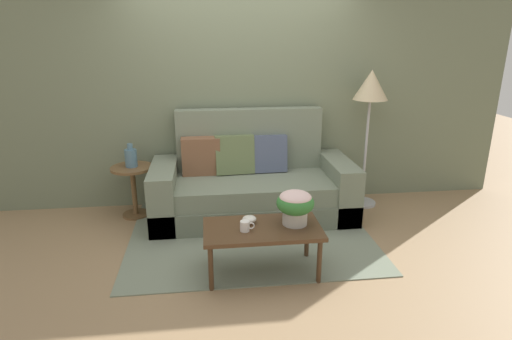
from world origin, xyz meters
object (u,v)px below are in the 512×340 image
Objects in this scene: couch at (251,186)px; potted_plant at (295,204)px; floor_lamp at (370,94)px; coffee_table at (262,232)px; side_table at (133,182)px; snack_bowl at (249,219)px; table_vase at (131,157)px; coffee_mug at (245,226)px.

couch is 1.25m from potted_plant.
potted_plant is (-1.11, -1.33, -0.71)m from floor_lamp.
potted_plant reaches higher than coffee_table.
coffee_table is 1.84m from side_table.
couch is 1.23m from coffee_table.
couch is 3.78× the size of side_table.
coffee_table is 2.16m from floor_lamp.
snack_bowl is 0.47× the size of table_vase.
coffee_mug is 1.00× the size of snack_bowl.
floor_lamp reaches higher than potted_plant.
floor_lamp is at bearing 50.10° from potted_plant.
snack_bowl is (0.05, 0.15, -0.01)m from coffee_mug.
coffee_mug is at bearing -51.57° from side_table.
coffee_table is 1.69× the size of side_table.
floor_lamp reaches higher than table_vase.
floor_lamp is (2.65, 0.02, 0.91)m from side_table.
potted_plant reaches higher than side_table.
couch reaches higher than table_vase.
coffee_table is at bearing -173.29° from potted_plant.
coffee_mug is at bearing -108.23° from snack_bowl.
table_vase reaches higher than coffee_table.
snack_bowl is at bearing 135.42° from coffee_table.
side_table is (-1.30, 0.12, 0.06)m from couch.
couch is 8.51× the size of table_vase.
snack_bowl is (1.15, -1.25, 0.06)m from side_table.
potted_plant is 2.02m from table_vase.
floor_lamp is at bearing 0.50° from table_vase.
table_vase is (-1.15, 1.25, 0.22)m from snack_bowl.
coffee_table is at bearing 18.89° from coffee_mug.
floor_lamp is at bearing 44.41° from coffee_table.
potted_plant is (0.28, 0.03, 0.22)m from coffee_table.
coffee_mug is (-1.54, -1.42, -0.85)m from floor_lamp.
table_vase is at bearing -179.50° from floor_lamp.
snack_bowl reaches higher than coffee_table.
potted_plant is 1.23× the size of table_vase.
floor_lamp is at bearing 42.57° from coffee_mug.
side_table is 0.28m from table_vase.
table_vase is (-1.25, 1.34, 0.30)m from coffee_table.
side_table is at bearing 133.01° from coffee_table.
table_vase is at bearing 139.47° from potted_plant.
coffee_table is (-0.04, -1.23, 0.04)m from couch.
potted_plant is at bearing -40.53° from side_table.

